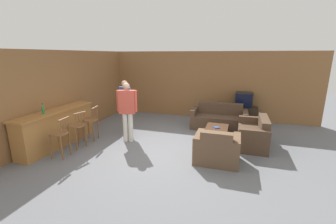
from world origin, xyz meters
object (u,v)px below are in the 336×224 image
at_px(bar_chair_near, 60,135).
at_px(coffee_table, 217,129).
at_px(tv_unit, 242,115).
at_px(bar_chair_far, 91,122).
at_px(couch_far, 219,120).
at_px(book_on_table, 216,127).
at_px(bar_chair_mid, 77,128).
at_px(armchair_near, 217,150).
at_px(tv, 244,100).
at_px(person_by_counter, 127,109).
at_px(bottle, 43,109).
at_px(loveseat_right, 254,135).
at_px(person_by_window, 125,103).

bearing_deg(bar_chair_near, coffee_table, 33.20).
distance_m(coffee_table, tv_unit, 2.18).
distance_m(bar_chair_far, tv_unit, 5.32).
xyz_separation_m(bar_chair_near, couch_far, (3.50, 3.45, -0.25)).
bearing_deg(book_on_table, bar_chair_mid, -154.69).
distance_m(armchair_near, tv, 3.59).
xyz_separation_m(coffee_table, tv_unit, (0.74, 2.05, -0.02)).
bearing_deg(coffee_table, tv, 70.22).
bearing_deg(person_by_counter, bar_chair_mid, -142.41).
height_order(bar_chair_near, couch_far, bar_chair_near).
distance_m(bar_chair_near, book_on_table, 4.21).
distance_m(bar_chair_far, coffee_table, 3.71).
bearing_deg(tv_unit, tv, -90.00).
bearing_deg(bottle, tv_unit, 40.24).
distance_m(bottle, person_by_counter, 2.13).
xyz_separation_m(couch_far, person_by_counter, (-2.42, -1.99, 0.66)).
height_order(loveseat_right, tv_unit, loveseat_right).
bearing_deg(tv, book_on_table, -109.67).
bearing_deg(bar_chair_mid, couch_far, 38.93).
relative_size(loveseat_right, person_by_window, 0.85).
height_order(bar_chair_mid, person_by_window, person_by_window).
height_order(coffee_table, tv_unit, tv_unit).
relative_size(coffee_table, bottle, 3.67).
bearing_deg(loveseat_right, person_by_window, -178.95).
bearing_deg(coffee_table, bar_chair_near, -146.80).
relative_size(couch_far, tv_unit, 1.77).
relative_size(tv, book_on_table, 3.18).
relative_size(bar_chair_far, tv, 1.65).
distance_m(loveseat_right, tv, 2.23).
distance_m(bar_chair_far, loveseat_right, 4.68).
bearing_deg(person_by_window, tv_unit, 31.46).
bearing_deg(book_on_table, couch_far, 91.56).
bearing_deg(coffee_table, person_by_window, -176.83).
distance_m(couch_far, book_on_table, 1.16).
xyz_separation_m(couch_far, loveseat_right, (1.06, -1.22, -0.00)).
relative_size(armchair_near, person_by_counter, 0.59).
distance_m(bar_chair_near, armchair_near, 3.80).
bearing_deg(loveseat_right, bottle, -158.81).
bearing_deg(bar_chair_near, book_on_table, 32.94).
distance_m(bar_chair_mid, book_on_table, 3.91).
distance_m(bar_chair_far, person_by_window, 1.22).
distance_m(loveseat_right, person_by_counter, 3.62).
bearing_deg(bar_chair_near, bar_chair_far, 90.01).
relative_size(bar_chair_far, book_on_table, 5.27).
bearing_deg(armchair_near, loveseat_right, 57.08).
xyz_separation_m(bar_chair_near, tv_unit, (4.28, 4.37, -0.26)).
xyz_separation_m(bar_chair_mid, bar_chair_far, (0.00, 0.60, 0.00)).
bearing_deg(bar_chair_far, bar_chair_near, -89.99).
distance_m(book_on_table, person_by_window, 2.93).
bearing_deg(book_on_table, bottle, -153.51).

